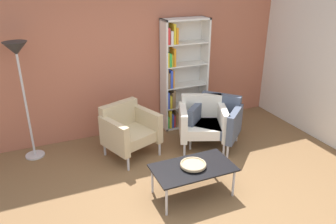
# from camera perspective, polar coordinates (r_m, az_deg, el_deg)

# --- Properties ---
(ground_plane) EXTENTS (8.32, 8.32, 0.00)m
(ground_plane) POSITION_cam_1_polar(r_m,az_deg,el_deg) (4.01, 3.85, -17.28)
(ground_plane) COLOR brown
(brick_back_panel) EXTENTS (6.40, 0.12, 2.90)m
(brick_back_panel) POSITION_cam_1_polar(r_m,az_deg,el_deg) (5.47, -7.57, 10.94)
(brick_back_panel) COLOR #B2664C
(brick_back_panel) RESTS_ON ground_plane
(bookshelf_tall) EXTENTS (0.80, 0.30, 1.90)m
(bookshelf_tall) POSITION_cam_1_polar(r_m,az_deg,el_deg) (5.70, 2.03, 6.35)
(bookshelf_tall) COLOR silver
(bookshelf_tall) RESTS_ON ground_plane
(coffee_table_low) EXTENTS (1.00, 0.56, 0.40)m
(coffee_table_low) POSITION_cam_1_polar(r_m,az_deg,el_deg) (4.10, 4.36, -9.84)
(coffee_table_low) COLOR black
(coffee_table_low) RESTS_ON ground_plane
(decorative_bowl) EXTENTS (0.32, 0.32, 0.05)m
(decorative_bowl) POSITION_cam_1_polar(r_m,az_deg,el_deg) (4.06, 4.39, -9.06)
(decorative_bowl) COLOR tan
(decorative_bowl) RESTS_ON coffee_table_low
(armchair_by_bookshelf) EXTENTS (0.89, 0.86, 0.78)m
(armchair_by_bookshelf) POSITION_cam_1_polar(r_m,az_deg,el_deg) (4.97, -6.85, -2.98)
(armchair_by_bookshelf) COLOR #C6B289
(armchair_by_bookshelf) RESTS_ON ground_plane
(armchair_corner_red) EXTENTS (0.90, 0.87, 0.78)m
(armchair_corner_red) POSITION_cam_1_polar(r_m,az_deg,el_deg) (5.22, 5.96, -1.60)
(armchair_corner_red) COLOR white
(armchair_corner_red) RESTS_ON ground_plane
(armchair_spare_guest) EXTENTS (0.95, 0.95, 0.78)m
(armchair_spare_guest) POSITION_cam_1_polar(r_m,az_deg,el_deg) (5.29, 8.38, -1.41)
(armchair_spare_guest) COLOR #4C566B
(armchair_spare_guest) RESTS_ON ground_plane
(floor_lamp_torchiere) EXTENTS (0.32, 0.32, 1.74)m
(floor_lamp_torchiere) POSITION_cam_1_polar(r_m,az_deg,el_deg) (4.94, -24.52, 7.69)
(floor_lamp_torchiere) COLOR silver
(floor_lamp_torchiere) RESTS_ON ground_plane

